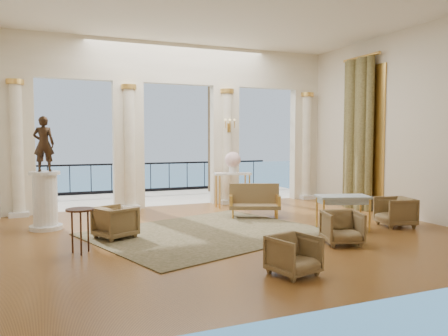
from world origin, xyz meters
name	(u,v)px	position (x,y,z in m)	size (l,w,h in m)	color
floor	(233,233)	(0.00, 0.00, 0.00)	(9.00, 9.00, 0.00)	#4F2915
room_walls	(259,82)	(0.00, -1.12, 2.88)	(9.00, 9.00, 9.00)	beige
arcade	(179,114)	(0.00, 3.82, 2.58)	(9.00, 0.56, 4.50)	beige
terrace	(162,198)	(0.00, 5.80, -0.05)	(10.00, 3.60, 0.10)	#B3A894
balustrade	(151,180)	(0.00, 7.40, 0.41)	(9.00, 0.06, 1.03)	black
palm_tree	(211,76)	(2.00, 6.60, 4.09)	(2.00, 2.00, 4.50)	#4C3823
sea	(71,191)	(0.00, 60.00, -6.00)	(160.00, 160.00, 0.00)	#1D6291
curtain	(357,134)	(4.28, 1.50, 2.02)	(0.33, 1.40, 4.09)	#4A4122
window_frame	(363,131)	(4.47, 1.50, 2.10)	(0.04, 1.60, 3.40)	gold
wall_sconce	(229,127)	(1.40, 3.51, 2.23)	(0.30, 0.11, 0.33)	gold
rug	(206,233)	(-0.51, 0.19, 0.01)	(4.29, 3.33, 0.02)	#2A2E15
armchair_a	(294,253)	(-0.30, -2.80, 0.31)	(0.60, 0.56, 0.62)	#43321D
armchair_b	(342,226)	(1.44, -1.60, 0.33)	(0.64, 0.60, 0.66)	#43321D
armchair_c	(395,210)	(3.50, -0.74, 0.35)	(0.68, 0.64, 0.70)	#43321D
armchair_d	(116,220)	(-2.27, 0.42, 0.34)	(0.67, 0.62, 0.69)	#43321D
settee	(254,201)	(1.17, 1.41, 0.40)	(1.32, 0.95, 0.81)	#43321D
game_table	(343,199)	(2.21, -0.61, 0.65)	(1.18, 0.87, 0.72)	#8AA3B2
pedestal	(45,202)	(-3.50, 1.80, 0.59)	(0.67, 0.67, 1.22)	silver
statue	(44,144)	(-3.50, 1.80, 1.79)	(0.42, 0.27, 1.14)	black
console_table	(233,179)	(1.32, 3.05, 0.79)	(1.06, 0.62, 0.95)	silver
urn	(233,161)	(1.32, 3.05, 1.28)	(0.44, 0.44, 0.58)	white
side_table	(80,215)	(-2.97, -0.46, 0.64)	(0.46, 0.46, 0.75)	black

